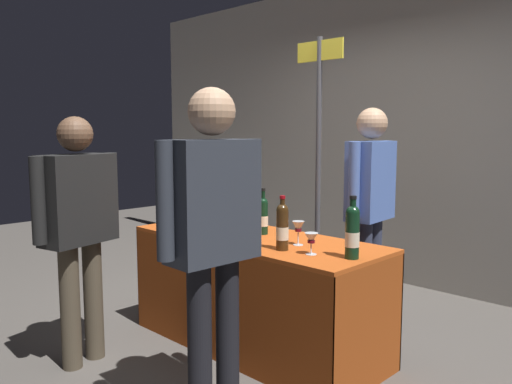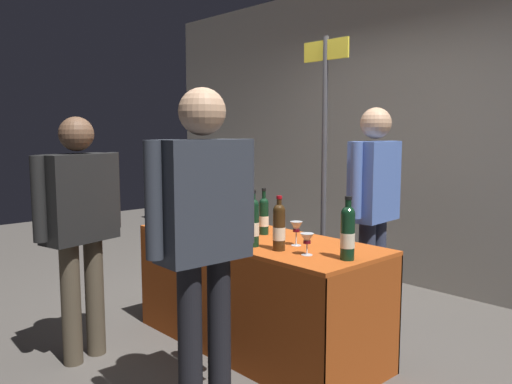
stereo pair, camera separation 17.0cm
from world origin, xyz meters
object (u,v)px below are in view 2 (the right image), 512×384
Objects in this scene: display_bottle_0 at (238,208)px; wine_glass_near_taster at (296,228)px; featured_wine_bottle at (253,222)px; flower_vase at (232,220)px; tasting_table at (256,271)px; vendor_presenter at (374,199)px; booth_signpost at (324,148)px; wine_glass_near_vendor at (307,240)px; taster_foreground_right at (80,217)px; wine_glass_mid at (195,211)px.

wine_glass_near_taster is (0.75, -0.18, -0.02)m from display_bottle_0.
flower_vase is at bearing -177.72° from featured_wine_bottle.
tasting_table is 1.02m from vendor_presenter.
flower_vase is at bearing -77.35° from booth_signpost.
tasting_table is 1.31m from booth_signpost.
wine_glass_near_taster is 0.41m from flower_vase.
featured_wine_bottle is (0.20, -0.21, 0.38)m from tasting_table.
booth_signpost reaches higher than tasting_table.
tasting_table is 0.56m from display_bottle_0.
vendor_presenter is at bearing 82.34° from featured_wine_bottle.
flower_vase is (0.40, -0.39, 0.01)m from display_bottle_0.
featured_wine_bottle is 1.07m from vendor_presenter.
wine_glass_near_vendor is 1.02m from vendor_presenter.
taster_foreground_right is at bearing -99.96° from booth_signpost.
wine_glass_near_vendor is 0.57m from flower_vase.
tasting_table is at bearing 133.68° from featured_wine_bottle.
booth_signpost is at bearing 102.65° from flower_vase.
tasting_table is at bearing -45.50° from taster_foreground_right.
featured_wine_bottle is at bearing -129.04° from wine_glass_near_taster.
vendor_presenter is at bearing 42.76° from display_bottle_0.
wine_glass_mid is (-0.62, -0.05, 0.34)m from tasting_table.
tasting_table is 1.19m from taster_foreground_right.
vendor_presenter reaches higher than flower_vase.
wine_glass_near_vendor is at bearing 11.08° from featured_wine_bottle.
flower_vase is (0.64, -0.17, 0.03)m from wine_glass_mid.
flower_vase reaches higher than featured_wine_bottle.
vendor_presenter is at bearing -40.70° from taster_foreground_right.
tasting_table is 0.81× the size of booth_signpost.
tasting_table is 5.17× the size of featured_wine_bottle.
tasting_table is at bearing -75.47° from booth_signpost.
tasting_table is 0.50m from wine_glass_near_taster.
taster_foreground_right is at bearing -135.82° from wine_glass_near_taster.
wine_glass_near_taster is (0.99, 0.04, 0.01)m from wine_glass_mid.
tasting_table is 0.43m from flower_vase.
featured_wine_bottle reaches higher than wine_glass_near_taster.
taster_foreground_right reaches higher than wine_glass_near_taster.
booth_signpost is (0.34, 1.95, 0.39)m from taster_foreground_right.
display_bottle_0 is 1.00m from vendor_presenter.
wine_glass_near_taster is at bearing 50.96° from featured_wine_bottle.
wine_glass_near_taster is 0.10× the size of taster_foreground_right.
taster_foreground_right is at bearing -130.24° from flower_vase.
featured_wine_bottle reaches higher than display_bottle_0.
taster_foreground_right is at bearing -100.84° from display_bottle_0.
wine_glass_near_taster is 0.07× the size of booth_signpost.
tasting_table is 0.67m from wine_glass_near_vendor.
vendor_presenter is at bearing 72.90° from flower_vase.
flower_vase is at bearing -148.93° from wine_glass_near_taster.
wine_glass_near_vendor is 0.84× the size of wine_glass_near_taster.
wine_glass_near_vendor is 1.49m from booth_signpost.
taster_foreground_right is 0.70× the size of booth_signpost.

